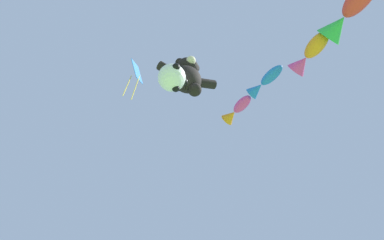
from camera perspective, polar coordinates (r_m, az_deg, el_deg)
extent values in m
ellipsoid|color=black|center=(11.06, -0.96, 7.75)|extent=(1.08, 0.93, 1.32)
sphere|color=black|center=(11.96, -0.89, 9.71)|extent=(0.91, 0.91, 0.91)
sphere|color=beige|center=(11.76, -0.22, 11.20)|extent=(0.38, 0.38, 0.38)
sphere|color=black|center=(12.25, -2.33, 10.85)|extent=(0.37, 0.37, 0.37)
cylinder|color=black|center=(11.19, -4.78, 9.53)|extent=(0.79, 0.35, 0.62)
sphere|color=black|center=(10.45, -2.55, 6.83)|extent=(0.49, 0.49, 0.49)
sphere|color=black|center=(12.33, 0.57, 9.84)|extent=(0.37, 0.37, 0.37)
cylinder|color=black|center=(11.40, 2.79, 6.93)|extent=(0.79, 0.35, 0.62)
sphere|color=black|center=(10.54, 0.51, 5.79)|extent=(0.49, 0.49, 0.49)
sphere|color=white|center=(9.99, -3.87, 8.05)|extent=(0.93, 0.93, 0.93)
sphere|color=black|center=(10.04, -1.54, 7.26)|extent=(0.26, 0.26, 0.26)
sphere|color=black|center=(10.38, -4.79, 7.54)|extent=(0.26, 0.26, 0.26)
sphere|color=black|center=(9.77, -3.07, 10.01)|extent=(0.26, 0.26, 0.26)
sphere|color=black|center=(9.76, -3.13, 6.08)|extent=(0.26, 0.26, 0.26)
ellipsoid|color=#E53F9E|center=(13.89, 9.53, 2.99)|extent=(0.77, 1.13, 0.42)
cone|color=orange|center=(14.13, 7.36, 0.75)|extent=(0.76, 0.72, 0.62)
sphere|color=black|center=(13.89, 10.38, 4.16)|extent=(0.11, 0.11, 0.11)
ellipsoid|color=blue|center=(13.65, 14.92, 8.23)|extent=(0.86, 1.26, 0.42)
cone|color=blue|center=(13.80, 12.14, 5.73)|extent=(0.79, 0.81, 0.61)
sphere|color=black|center=(13.70, 15.98, 9.46)|extent=(0.11, 0.11, 0.11)
ellipsoid|color=orange|center=(12.54, 22.61, 13.02)|extent=(0.78, 1.22, 0.52)
cone|color=#E53F9E|center=(12.63, 19.99, 9.96)|extent=(0.85, 0.74, 0.76)
sphere|color=black|center=(12.65, 23.50, 14.49)|extent=(0.13, 0.13, 0.13)
cone|color=green|center=(12.55, 25.71, 15.61)|extent=(1.08, 0.98, 0.97)
cube|color=blue|center=(13.97, -10.41, 9.05)|extent=(0.86, 1.06, 1.34)
cylinder|color=yellow|center=(12.68, -12.20, 6.53)|extent=(0.03, 0.13, 2.07)
cylinder|color=yellow|center=(12.66, -10.66, 6.26)|extent=(0.03, 0.14, 2.04)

